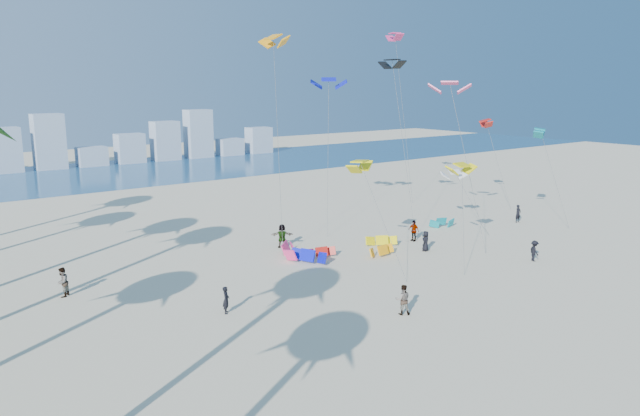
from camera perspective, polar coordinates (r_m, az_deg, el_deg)
ground at (r=29.38m, az=14.84°, el=-14.46°), size 220.00×220.00×0.00m
ocean at (r=91.28m, az=-23.43°, el=2.64°), size 220.00×220.00×0.00m
kitesurfer_near at (r=34.81m, az=-8.86°, el=-8.58°), size 0.64×0.69×1.58m
kitesurfer_mid at (r=34.54m, az=7.84°, el=-8.57°), size 1.07×1.03×1.74m
kitesurfers_far at (r=45.87m, az=1.92°, el=-3.36°), size 40.44×15.60×1.90m
grounded_kites at (r=46.51m, az=2.53°, el=-3.72°), size 18.85×6.16×0.99m
flying_kites at (r=53.09m, az=8.43°, el=10.60°), size 28.87×24.24×18.52m
distant_skyline at (r=100.36m, az=-25.63°, el=4.96°), size 85.00×3.00×8.40m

